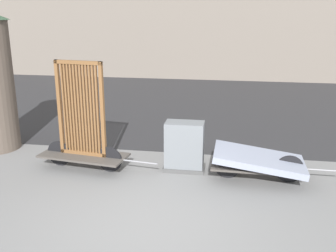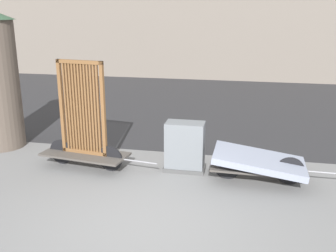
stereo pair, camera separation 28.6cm
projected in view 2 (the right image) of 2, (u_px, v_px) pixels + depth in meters
name	position (u px, v px, depth m)	size (l,w,h in m)	color
ground_plane	(142.00, 224.00, 5.98)	(60.00, 60.00, 0.00)	slate
road_strip	(203.00, 104.00, 13.48)	(56.00, 9.70, 0.01)	#2D2D30
bike_cart_with_bedframe	(84.00, 133.00, 7.92)	(2.49, 0.97, 2.21)	#4C4742
bike_cart_with_mattress	(259.00, 162.00, 7.36)	(2.47, 1.04, 0.60)	#4C4742
utility_cabinet	(185.00, 148.00, 7.87)	(0.83, 0.49, 1.00)	#4C4C4C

